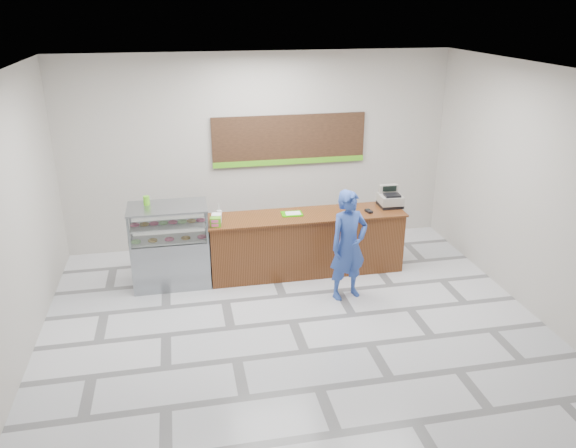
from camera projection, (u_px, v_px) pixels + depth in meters
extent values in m
plane|color=silver|center=(293.00, 321.00, 8.04)|extent=(7.00, 7.00, 0.00)
plane|color=beige|center=(259.00, 152.00, 10.13)|extent=(7.00, 0.00, 7.00)
plane|color=silver|center=(294.00, 70.00, 6.75)|extent=(7.00, 7.00, 0.00)
cube|color=brown|center=(306.00, 244.00, 9.37)|extent=(3.20, 0.70, 1.00)
cube|color=brown|center=(306.00, 215.00, 9.18)|extent=(3.26, 0.76, 0.03)
cube|color=gray|center=(171.00, 261.00, 9.00)|extent=(1.20, 0.70, 0.80)
cube|color=white|center=(168.00, 223.00, 8.76)|extent=(1.20, 0.70, 0.50)
cube|color=gray|center=(167.00, 207.00, 8.67)|extent=(1.22, 0.72, 0.03)
cube|color=silver|center=(169.00, 237.00, 8.85)|extent=(1.14, 0.64, 0.02)
cube|color=silver|center=(168.00, 222.00, 8.76)|extent=(1.14, 0.64, 0.02)
torus|color=#ADF090|center=(136.00, 239.00, 8.65)|extent=(0.15, 0.15, 0.05)
torus|color=olive|center=(153.00, 238.00, 8.70)|extent=(0.15, 0.15, 0.05)
torus|color=#DC5480|center=(169.00, 237.00, 8.74)|extent=(0.15, 0.15, 0.05)
torus|color=olive|center=(186.00, 236.00, 8.79)|extent=(0.15, 0.15, 0.05)
torus|color=#DC5480|center=(202.00, 235.00, 8.84)|extent=(0.15, 0.15, 0.05)
torus|color=#DC5480|center=(135.00, 222.00, 8.70)|extent=(0.15, 0.15, 0.05)
torus|color=olive|center=(145.00, 221.00, 8.73)|extent=(0.15, 0.15, 0.05)
torus|color=#DC5480|center=(154.00, 220.00, 8.75)|extent=(0.15, 0.15, 0.05)
torus|color=#ADF090|center=(163.00, 220.00, 8.78)|extent=(0.15, 0.15, 0.05)
torus|color=#DC5480|center=(173.00, 219.00, 8.81)|extent=(0.15, 0.15, 0.05)
torus|color=#ADF090|center=(182.00, 218.00, 8.83)|extent=(0.15, 0.15, 0.05)
torus|color=olive|center=(191.00, 218.00, 8.86)|extent=(0.15, 0.15, 0.05)
torus|color=#DC5480|center=(200.00, 217.00, 8.88)|extent=(0.15, 0.15, 0.05)
cube|color=black|center=(289.00, 140.00, 10.12)|extent=(2.80, 0.05, 0.90)
cube|color=#59B91D|center=(290.00, 162.00, 10.24)|extent=(2.80, 0.02, 0.10)
cube|color=black|center=(390.00, 205.00, 9.53)|extent=(0.37, 0.37, 0.06)
cube|color=gray|center=(390.00, 199.00, 9.49)|extent=(0.39, 0.40, 0.15)
cube|color=black|center=(392.00, 195.00, 9.39)|extent=(0.27, 0.20, 0.04)
cube|color=gray|center=(388.00, 189.00, 9.54)|extent=(0.32, 0.11, 0.15)
cube|color=black|center=(390.00, 189.00, 9.49)|extent=(0.24, 0.03, 0.09)
cube|color=black|center=(369.00, 211.00, 9.26)|extent=(0.10, 0.16, 0.04)
cube|color=#2EB500|center=(292.00, 214.00, 9.18)|extent=(0.35, 0.26, 0.02)
cube|color=white|center=(293.00, 213.00, 9.18)|extent=(0.25, 0.18, 0.00)
cube|color=white|center=(217.00, 218.00, 8.85)|extent=(0.17, 0.17, 0.13)
cylinder|color=silver|center=(219.00, 214.00, 9.00)|extent=(0.08, 0.08, 0.13)
cube|color=#59B91D|center=(216.00, 222.00, 8.66)|extent=(0.18, 0.13, 0.15)
cylinder|color=#DC5480|center=(344.00, 215.00, 9.17)|extent=(0.14, 0.14, 0.00)
cylinder|color=#59B91D|center=(146.00, 201.00, 8.69)|extent=(0.09, 0.09, 0.14)
cylinder|color=#59B91D|center=(147.00, 200.00, 8.73)|extent=(0.08, 0.08, 0.13)
imported|color=#2D4AA0|center=(349.00, 245.00, 8.43)|extent=(0.71, 0.56, 1.72)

